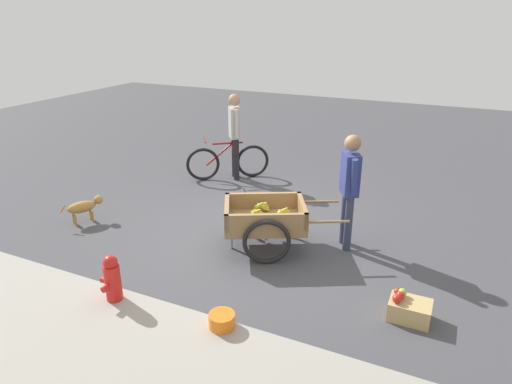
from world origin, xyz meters
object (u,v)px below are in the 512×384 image
Objects in this scene: plastic_bucket at (222,325)px; apple_crate at (409,309)px; cyclist_person at (235,129)px; fruit_cart at (265,220)px; fire_hydrant at (113,283)px; vendor_person at (350,182)px; bicycle at (228,162)px; dog at (84,207)px.

apple_crate reaches higher than plastic_bucket.
plastic_bucket is at bearing 115.60° from cyclist_person.
fruit_cart is 2.71× the size of fire_hydrant.
vendor_person is at bearing -128.09° from fire_hydrant.
fruit_cart is at bearing -21.32° from apple_crate.
bicycle is 0.68m from cyclist_person.
cyclist_person is at bearing -40.57° from apple_crate.
dog is at bearing -4.38° from apple_crate.
plastic_bucket is at bearing 75.01° from vendor_person.
bicycle is at bearing -51.90° from fruit_cart.
bicycle is 2.04× the size of fire_hydrant.
vendor_person reaches higher than plastic_bucket.
apple_crate is at bearing -158.54° from fire_hydrant.
vendor_person is at bearing 145.18° from cyclist_person.
apple_crate is at bearing -147.02° from plastic_bucket.
fire_hydrant is 1.52× the size of apple_crate.
fire_hydrant reaches higher than apple_crate.
fruit_cart is 1.11× the size of vendor_person.
dog reaches higher than apple_crate.
bicycle reaches higher than fruit_cart.
apple_crate is at bearing 141.12° from bicycle.
fruit_cart is 2.24m from apple_crate.
fruit_cart is at bearing 125.17° from cyclist_person.
dog is at bearing 68.43° from bicycle.
bicycle is (1.83, -2.34, -0.08)m from fruit_cart.
dog reaches higher than plastic_bucket.
vendor_person is at bearing 147.63° from bicycle.
plastic_bucket is at bearing -176.26° from fire_hydrant.
fire_hydrant is (-0.75, 4.43, -0.68)m from cyclist_person.
cyclist_person is (2.73, -1.90, 0.04)m from vendor_person.
dog is at bearing 13.59° from vendor_person.
cyclist_person is 3.83× the size of apple_crate.
fruit_cart is 1.27m from vendor_person.
cyclist_person is at bearing -113.04° from dog.
fire_hydrant is 2.46× the size of plastic_bucket.
apple_crate is at bearing 158.68° from fruit_cart.
fire_hydrant is at bearing 21.46° from apple_crate.
dog is (1.09, 2.76, -0.08)m from bicycle.
fruit_cart is at bearing 128.10° from bicycle.
fruit_cart reaches higher than dog.
vendor_person reaches higher than fire_hydrant.
fruit_cart reaches higher than apple_crate.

